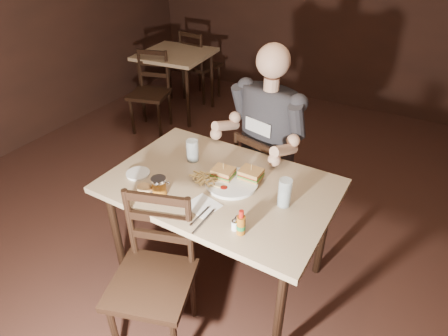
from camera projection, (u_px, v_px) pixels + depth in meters
The scene contains 24 objects.
room_shell at pixel (243, 101), 1.67m from camera, with size 7.00×7.00×7.00m.
main_table at pixel (220, 193), 2.26m from camera, with size 1.35×0.92×0.77m.
bg_table at pixel (176, 60), 4.50m from camera, with size 0.87×0.87×0.77m.
chair_far at pixel (265, 180), 2.86m from camera, with size 0.38×0.42×0.83m, color black, non-canonical shape.
chair_near at pixel (151, 283), 1.99m from camera, with size 0.42×0.46×0.91m, color black, non-canonical shape.
bg_chair_far at pixel (201, 65), 5.02m from camera, with size 0.43×0.47×0.92m, color black, non-canonical shape.
bg_chair_near at pixel (149, 94), 4.23m from camera, with size 0.41×0.45×0.89m, color black, non-canonical shape.
diner at pixel (265, 120), 2.54m from camera, with size 0.59×0.46×1.02m, color #2C2C30, non-canonical shape.
dinner_plate at pixel (231, 183), 2.20m from camera, with size 0.31×0.31×0.02m, color white.
sandwich_left at pixel (223, 170), 2.21m from camera, with size 0.12×0.10×0.10m, color tan, non-canonical shape.
sandwich_right at pixel (251, 171), 2.20m from camera, with size 0.13×0.11×0.11m, color tan, non-canonical shape.
fries_pile at pixel (207, 178), 2.20m from camera, with size 0.24×0.17×0.04m, color tan, non-canonical shape.
ketchup_dollop at pixel (224, 187), 2.15m from camera, with size 0.04×0.04×0.01m, color maroon.
glass_left at pixel (192, 151), 2.40m from camera, with size 0.08×0.08×0.14m, color silver.
glass_right at pixel (285, 193), 2.01m from camera, with size 0.07×0.07×0.16m, color silver.
hot_sauce at pixel (241, 222), 1.82m from camera, with size 0.04×0.04×0.14m, color #8E4E10, non-canonical shape.
salt_shaker at pixel (235, 225), 1.87m from camera, with size 0.03×0.03×0.06m, color white, non-canonical shape.
pepper_shaker at pixel (238, 222), 1.88m from camera, with size 0.04×0.04×0.07m, color #38332D, non-canonical shape.
syrup_dispenser at pixel (159, 186), 2.10m from camera, with size 0.09×0.09×0.11m, color #8E4E10, non-canonical shape.
napkin at pixel (203, 206), 2.04m from camera, with size 0.16×0.15×0.00m, color white.
knife at pixel (204, 221), 1.93m from camera, with size 0.01×0.21×0.01m, color silver.
fork at pixel (200, 216), 1.96m from camera, with size 0.01×0.18×0.01m, color silver.
side_plate at pixel (138, 174), 2.29m from camera, with size 0.14×0.14×0.01m, color white.
bread_roll at pixel (144, 188), 2.11m from camera, with size 0.09×0.08×0.06m, color tan.
Camera 1 is at (0.68, -1.40, 2.07)m, focal length 30.00 mm.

